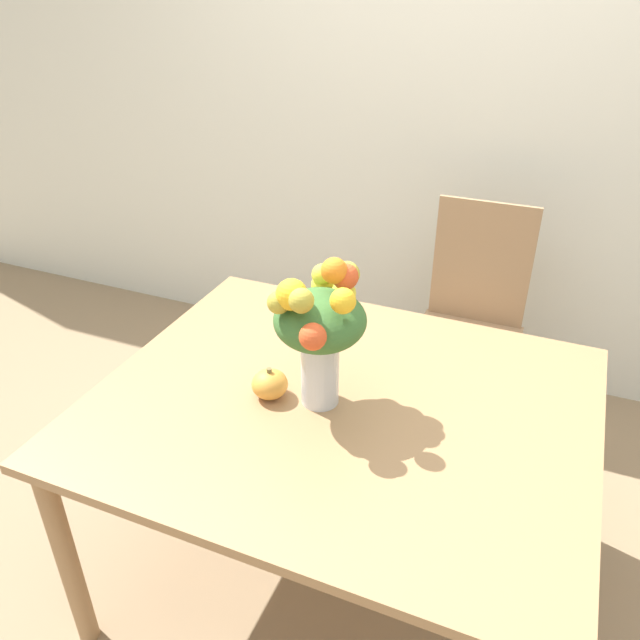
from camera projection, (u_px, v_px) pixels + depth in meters
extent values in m
plane|color=#8E7556|center=(338.00, 572.00, 2.14)|extent=(12.00, 12.00, 0.00)
cube|color=silver|center=(469.00, 88.00, 2.64)|extent=(8.00, 0.06, 2.70)
cube|color=#9E754C|center=(342.00, 404.00, 1.78)|extent=(1.38, 1.14, 0.03)
cylinder|color=#9E754C|center=(67.00, 558.00, 1.77)|extent=(0.06, 0.06, 0.71)
cylinder|color=#9E754C|center=(242.00, 368.00, 2.58)|extent=(0.06, 0.06, 0.71)
cylinder|color=#9E754C|center=(563.00, 448.00, 2.16)|extent=(0.06, 0.06, 0.71)
cylinder|color=silver|center=(320.00, 369.00, 1.71)|extent=(0.11, 0.11, 0.22)
cylinder|color=silver|center=(320.00, 384.00, 1.74)|extent=(0.09, 0.09, 0.11)
cylinder|color=#38662D|center=(327.00, 361.00, 1.69)|extent=(0.01, 0.00, 0.26)
cylinder|color=#38662D|center=(325.00, 356.00, 1.71)|extent=(0.01, 0.01, 0.26)
cylinder|color=#38662D|center=(316.00, 355.00, 1.71)|extent=(0.01, 0.01, 0.26)
cylinder|color=#38662D|center=(312.00, 360.00, 1.69)|extent=(0.01, 0.01, 0.26)
cylinder|color=#38662D|center=(319.00, 363.00, 1.68)|extent=(0.01, 0.01, 0.26)
ellipsoid|color=#38662D|center=(320.00, 320.00, 1.63)|extent=(0.25, 0.25, 0.15)
sphere|color=orange|center=(334.00, 271.00, 1.59)|extent=(0.07, 0.07, 0.07)
sphere|color=yellow|center=(343.00, 293.00, 1.68)|extent=(0.07, 0.07, 0.07)
sphere|color=#AD9E33|center=(279.00, 302.00, 1.56)|extent=(0.06, 0.06, 0.06)
sphere|color=#AD9E33|center=(347.00, 274.00, 1.64)|extent=(0.07, 0.07, 0.07)
sphere|color=#D64C23|center=(313.00, 337.00, 1.50)|extent=(0.07, 0.07, 0.07)
sphere|color=#AD9E33|center=(301.00, 301.00, 1.50)|extent=(0.06, 0.06, 0.06)
sphere|color=yellow|center=(322.00, 275.00, 1.69)|extent=(0.06, 0.06, 0.06)
sphere|color=yellow|center=(322.00, 285.00, 1.71)|extent=(0.06, 0.06, 0.06)
sphere|color=yellow|center=(343.00, 301.00, 1.51)|extent=(0.07, 0.07, 0.07)
sphere|color=yellow|center=(292.00, 295.00, 1.54)|extent=(0.08, 0.08, 0.08)
sphere|color=#D64C23|center=(345.00, 277.00, 1.61)|extent=(0.07, 0.07, 0.07)
ellipsoid|color=gold|center=(270.00, 384.00, 1.77)|extent=(0.10, 0.10, 0.08)
cylinder|color=brown|center=(269.00, 371.00, 1.74)|extent=(0.01, 0.01, 0.02)
cube|color=#9E7A56|center=(465.00, 344.00, 2.55)|extent=(0.42, 0.42, 0.02)
cylinder|color=#9E7A56|center=(409.00, 404.00, 2.59)|extent=(0.04, 0.04, 0.45)
cylinder|color=#9E7A56|center=(492.00, 424.00, 2.48)|extent=(0.04, 0.04, 0.45)
cylinder|color=#9E7A56|center=(429.00, 361.00, 2.86)|extent=(0.04, 0.04, 0.45)
cylinder|color=#9E7A56|center=(504.00, 378.00, 2.75)|extent=(0.04, 0.04, 0.45)
cube|color=#9E7A56|center=(482.00, 263.00, 2.57)|extent=(0.40, 0.02, 0.53)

